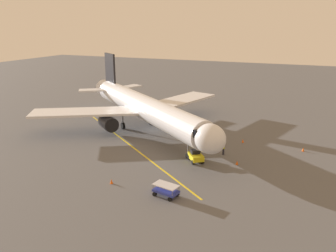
{
  "coord_description": "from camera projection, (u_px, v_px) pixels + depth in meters",
  "views": [
    {
      "loc": [
        -23.95,
        49.57,
        17.02
      ],
      "look_at": [
        -5.46,
        6.34,
        3.0
      ],
      "focal_mm": 36.79,
      "sensor_mm": 36.0,
      "label": 1
    }
  ],
  "objects": [
    {
      "name": "safety_cone_wing_starboard",
      "position": [
        243.0,
        141.0,
        51.22
      ],
      "size": [
        0.32,
        0.32,
        0.55
      ],
      "primitive_type": "cone",
      "color": "#F2590F",
      "rests_on": "ground"
    },
    {
      "name": "ground_crew_marshaller",
      "position": [
        224.0,
        148.0,
        46.32
      ],
      "size": [
        0.38,
        0.46,
        1.71
      ],
      "color": "#23232D",
      "rests_on": "ground"
    },
    {
      "name": "baggage_cart_near_nose",
      "position": [
        166.0,
        190.0,
        35.19
      ],
      "size": [
        2.83,
        1.99,
        1.27
      ],
      "color": "#2D3899",
      "rests_on": "ground"
    },
    {
      "name": "tug_portside",
      "position": [
        196.0,
        156.0,
        44.11
      ],
      "size": [
        2.59,
        2.74,
        1.5
      ],
      "color": "yellow",
      "rests_on": "ground"
    },
    {
      "name": "safety_cone_nose_left",
      "position": [
        237.0,
        163.0,
        43.19
      ],
      "size": [
        0.32,
        0.32,
        0.55
      ],
      "primitive_type": "cone",
      "color": "#F2590F",
      "rests_on": "ground"
    },
    {
      "name": "safety_cone_nose_right",
      "position": [
        303.0,
        149.0,
        47.69
      ],
      "size": [
        0.32,
        0.32,
        0.55
      ],
      "primitive_type": "cone",
      "color": "#F2590F",
      "rests_on": "ground"
    },
    {
      "name": "apron_lead_in_line",
      "position": [
        126.0,
        142.0,
        51.35
      ],
      "size": [
        31.66,
        24.83,
        0.01
      ],
      "primitive_type": "cube",
      "rotation": [
        0.0,
        0.0,
        0.91
      ],
      "color": "yellow",
      "rests_on": "ground"
    },
    {
      "name": "ground_plane",
      "position": [
        153.0,
        130.0,
        57.56
      ],
      "size": [
        220.0,
        220.0,
        0.0
      ],
      "primitive_type": "plane",
      "color": "#565659"
    },
    {
      "name": "safety_cone_wing_port",
      "position": [
        111.0,
        181.0,
        38.06
      ],
      "size": [
        0.32,
        0.32,
        0.55
      ],
      "primitive_type": "cone",
      "color": "#F2590F",
      "rests_on": "ground"
    },
    {
      "name": "airplane",
      "position": [
        143.0,
        107.0,
        55.73
      ],
      "size": [
        34.3,
        31.78,
        11.5
      ],
      "color": "silver",
      "rests_on": "ground"
    }
  ]
}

